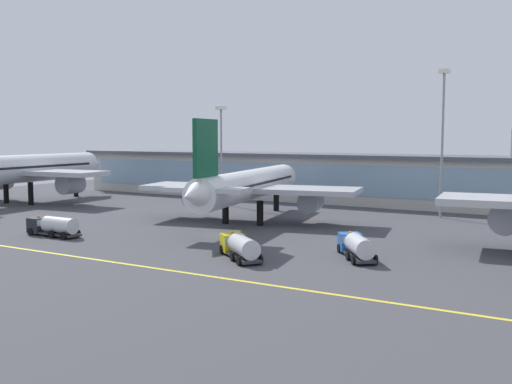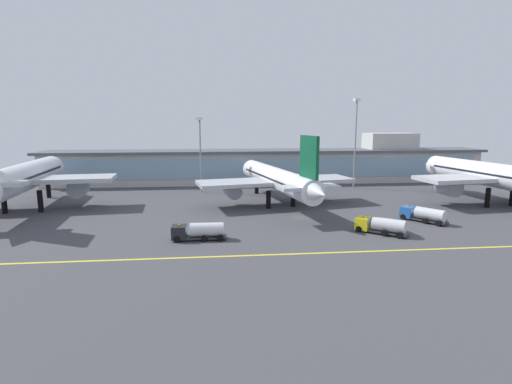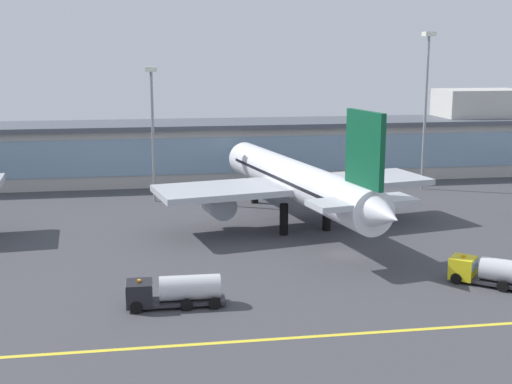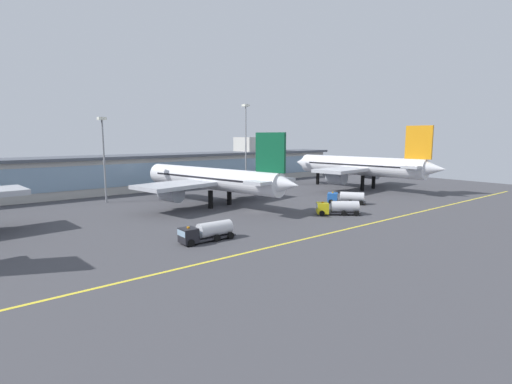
{
  "view_description": "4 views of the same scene",
  "coord_description": "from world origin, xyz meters",
  "px_view_note": "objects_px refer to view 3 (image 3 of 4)",
  "views": [
    {
      "loc": [
        48.47,
        -71.63,
        14.63
      ],
      "look_at": [
        4.32,
        3.43,
        6.27
      ],
      "focal_mm": 41.51,
      "sensor_mm": 36.0,
      "label": 1
    },
    {
      "loc": [
        -16.93,
        -76.86,
        19.34
      ],
      "look_at": [
        -7.83,
        11.69,
        3.46
      ],
      "focal_mm": 27.45,
      "sensor_mm": 36.0,
      "label": 2
    },
    {
      "loc": [
        -22.14,
        -73.22,
        23.07
      ],
      "look_at": [
        -8.86,
        9.15,
        5.79
      ],
      "focal_mm": 47.99,
      "sensor_mm": 36.0,
      "label": 3
    },
    {
      "loc": [
        -50.0,
        -63.22,
        16.14
      ],
      "look_at": [
        5.69,
        6.84,
        3.06
      ],
      "focal_mm": 26.83,
      "sensor_mm": 36.0,
      "label": 4
    }
  ],
  "objects_px": {
    "airliner_near_right": "(297,182)",
    "apron_light_mast_centre": "(426,89)",
    "apron_light_mast_west": "(152,113)",
    "fuel_tanker_truck": "(172,291)",
    "service_truck_far": "(493,271)"
  },
  "relations": [
    {
      "from": "airliner_near_right",
      "to": "apron_light_mast_centre",
      "type": "height_order",
      "value": "apron_light_mast_centre"
    },
    {
      "from": "airliner_near_right",
      "to": "apron_light_mast_west",
      "type": "relative_size",
      "value": 2.37
    },
    {
      "from": "fuel_tanker_truck",
      "to": "airliner_near_right",
      "type": "bearing_deg",
      "value": -122.61
    },
    {
      "from": "fuel_tanker_truck",
      "to": "apron_light_mast_west",
      "type": "distance_m",
      "value": 47.22
    },
    {
      "from": "airliner_near_right",
      "to": "fuel_tanker_truck",
      "type": "height_order",
      "value": "airliner_near_right"
    },
    {
      "from": "fuel_tanker_truck",
      "to": "apron_light_mast_centre",
      "type": "distance_m",
      "value": 67.14
    },
    {
      "from": "service_truck_far",
      "to": "apron_light_mast_centre",
      "type": "relative_size",
      "value": 0.32
    },
    {
      "from": "apron_light_mast_centre",
      "to": "apron_light_mast_west",
      "type": "bearing_deg",
      "value": -176.64
    },
    {
      "from": "airliner_near_right",
      "to": "apron_light_mast_centre",
      "type": "bearing_deg",
      "value": -62.04
    },
    {
      "from": "service_truck_far",
      "to": "apron_light_mast_centre",
      "type": "height_order",
      "value": "apron_light_mast_centre"
    },
    {
      "from": "airliner_near_right",
      "to": "apron_light_mast_west",
      "type": "height_order",
      "value": "apron_light_mast_west"
    },
    {
      "from": "airliner_near_right",
      "to": "apron_light_mast_west",
      "type": "xyz_separation_m",
      "value": [
        -18.36,
        19.19,
        7.64
      ]
    },
    {
      "from": "apron_light_mast_west",
      "to": "apron_light_mast_centre",
      "type": "height_order",
      "value": "apron_light_mast_centre"
    },
    {
      "from": "airliner_near_right",
      "to": "apron_light_mast_centre",
      "type": "relative_size",
      "value": 1.88
    },
    {
      "from": "apron_light_mast_west",
      "to": "fuel_tanker_truck",
      "type": "bearing_deg",
      "value": -88.9
    }
  ]
}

